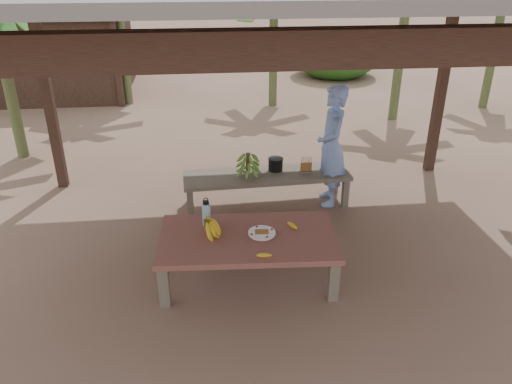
{
  "coord_description": "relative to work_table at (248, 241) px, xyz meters",
  "views": [
    {
      "loc": [
        -0.73,
        -4.64,
        3.1
      ],
      "look_at": [
        -0.2,
        0.12,
        0.8
      ],
      "focal_mm": 35.0,
      "sensor_mm": 36.0,
      "label": 1
    }
  ],
  "objects": [
    {
      "name": "ground",
      "position": [
        0.33,
        0.28,
        -0.43
      ],
      "size": [
        80.0,
        80.0,
        0.0
      ],
      "primitive_type": "plane",
      "color": "brown",
      "rests_on": "ground"
    },
    {
      "name": "work_table",
      "position": [
        0.0,
        0.0,
        0.0
      ],
      "size": [
        1.85,
        1.1,
        0.5
      ],
      "rotation": [
        0.0,
        0.0,
        -0.06
      ],
      "color": "brown",
      "rests_on": "ground"
    },
    {
      "name": "bench",
      "position": [
        0.41,
        1.65,
        -0.04
      ],
      "size": [
        2.22,
        0.7,
        0.45
      ],
      "rotation": [
        0.0,
        0.0,
        0.04
      ],
      "color": "brown",
      "rests_on": "ground"
    },
    {
      "name": "ripe_banana_bunch",
      "position": [
        -0.42,
        0.08,
        0.16
      ],
      "size": [
        0.31,
        0.26,
        0.18
      ],
      "primitive_type": null,
      "rotation": [
        0.0,
        0.0,
        -0.01
      ],
      "color": "yellow",
      "rests_on": "work_table"
    },
    {
      "name": "plate",
      "position": [
        0.15,
        0.01,
        0.08
      ],
      "size": [
        0.28,
        0.28,
        0.04
      ],
      "color": "white",
      "rests_on": "work_table"
    },
    {
      "name": "loose_banana_front",
      "position": [
        0.12,
        -0.41,
        0.09
      ],
      "size": [
        0.15,
        0.05,
        0.04
      ],
      "primitive_type": "ellipsoid",
      "rotation": [
        0.0,
        0.0,
        1.58
      ],
      "color": "yellow",
      "rests_on": "work_table"
    },
    {
      "name": "loose_banana_side",
      "position": [
        0.48,
        0.13,
        0.09
      ],
      "size": [
        0.12,
        0.14,
        0.04
      ],
      "primitive_type": "ellipsoid",
      "rotation": [
        0.0,
        0.0,
        0.58
      ],
      "color": "yellow",
      "rests_on": "work_table"
    },
    {
      "name": "water_flask",
      "position": [
        -0.41,
        0.28,
        0.2
      ],
      "size": [
        0.09,
        0.09,
        0.32
      ],
      "color": "#3C95BD",
      "rests_on": "work_table"
    },
    {
      "name": "green_banana_stalk",
      "position": [
        0.17,
        1.64,
        0.18
      ],
      "size": [
        0.3,
        0.3,
        0.32
      ],
      "primitive_type": null,
      "rotation": [
        0.0,
        0.0,
        0.04
      ],
      "color": "#598C2D",
      "rests_on": "bench"
    },
    {
      "name": "cooking_pot",
      "position": [
        0.55,
        1.77,
        0.1
      ],
      "size": [
        0.19,
        0.19,
        0.16
      ],
      "primitive_type": "cylinder",
      "color": "black",
      "rests_on": "bench"
    },
    {
      "name": "skewer_rack",
      "position": [
        0.94,
        1.63,
        0.14
      ],
      "size": [
        0.18,
        0.09,
        0.24
      ],
      "primitive_type": null,
      "rotation": [
        0.0,
        0.0,
        0.04
      ],
      "color": "#A57F47",
      "rests_on": "bench"
    },
    {
      "name": "woman",
      "position": [
        1.26,
        1.64,
        0.38
      ],
      "size": [
        0.43,
        0.62,
        1.62
      ],
      "primitive_type": "imported",
      "rotation": [
        0.0,
        0.0,
        -1.65
      ],
      "color": "#7D9DED",
      "rests_on": "ground"
    },
    {
      "name": "hut",
      "position": [
        -4.17,
        8.28,
        0.67
      ],
      "size": [
        4.4,
        3.43,
        2.85
      ],
      "color": "black",
      "rests_on": "ground"
    }
  ]
}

